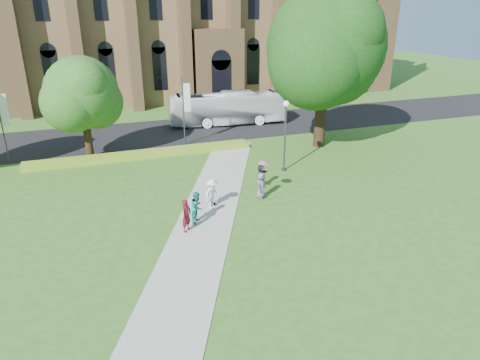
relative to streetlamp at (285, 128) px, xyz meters
name	(u,v)px	position (x,y,z in m)	size (l,w,h in m)	color
ground	(212,225)	(-7.50, -6.50, -3.30)	(160.00, 160.00, 0.00)	#2D621D
road	(154,133)	(-7.50, 13.50, -3.29)	(160.00, 10.00, 0.02)	black
footpath	(207,217)	(-7.50, -5.50, -3.28)	(3.20, 30.00, 0.04)	#B2B2A8
flower_hedge	(142,154)	(-9.50, 6.70, -3.07)	(18.00, 1.40, 0.45)	#B0BE26
streetlamp	(285,128)	(0.00, 0.00, 0.00)	(0.44, 0.44, 5.24)	#38383D
large_tree	(325,47)	(5.50, 4.50, 5.07)	(9.60, 9.60, 13.20)	#332114
street_tree_1	(82,93)	(-13.50, 8.00, 1.93)	(5.60, 5.60, 8.05)	#332114
banner_pole_0	(185,107)	(-5.39, 8.70, 0.09)	(0.70, 0.10, 6.00)	#38383D
banner_pole_1	(3,121)	(-19.39, 8.70, 0.09)	(0.70, 0.10, 6.00)	#38383D
tour_coach	(227,108)	(0.33, 14.42, -1.61)	(2.80, 11.95, 3.33)	white
pedestrian_0	(186,215)	(-8.97, -6.77, -2.33)	(0.68, 0.44, 1.86)	#4D1118
pedestrian_1	(197,207)	(-8.15, -5.89, -2.35)	(0.88, 0.69, 1.81)	#197C7E
pedestrian_2	(212,194)	(-6.84, -4.41, -2.34)	(1.18, 0.68, 1.83)	white
pedestrian_3	(211,193)	(-6.80, -4.07, -2.45)	(0.95, 0.40, 1.62)	black
pedestrian_4	(261,185)	(-3.52, -4.06, -2.41)	(0.83, 0.54, 1.69)	slate
pedestrian_5	(261,175)	(-2.82, -2.36, -2.45)	(1.50, 0.48, 1.61)	#27262D
parasol	(263,167)	(-3.34, -3.96, -1.22)	(0.77, 0.77, 0.68)	#E19FAE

